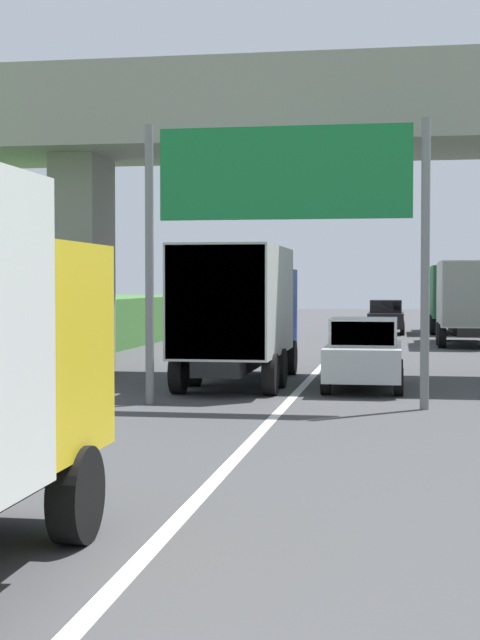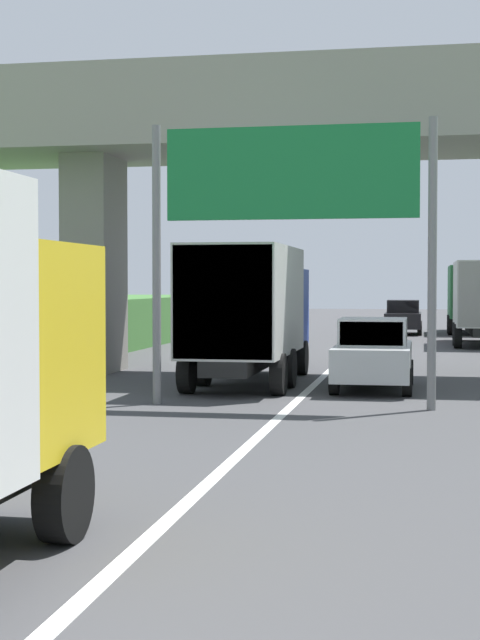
% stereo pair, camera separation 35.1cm
% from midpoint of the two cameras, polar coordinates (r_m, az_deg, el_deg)
% --- Properties ---
extents(lane_centre_stripe, '(0.20, 84.96, 0.01)m').
position_cam_midpoint_polar(lane_centre_stripe, '(21.63, 3.91, -4.61)').
color(lane_centre_stripe, white).
rests_on(lane_centre_stripe, ground).
extents(overpass_bridge, '(40.00, 4.80, 8.36)m').
position_cam_midpoint_polar(overpass_bridge, '(27.34, 5.34, 10.18)').
color(overpass_bridge, gray).
rests_on(overpass_bridge, ground).
extents(overhead_highway_sign, '(5.88, 0.18, 5.86)m').
position_cam_midpoint_polar(overhead_highway_sign, '(20.21, 3.49, 7.34)').
color(overhead_highway_sign, slate).
rests_on(overhead_highway_sign, ground).
extents(truck_blue, '(2.44, 7.30, 3.44)m').
position_cam_midpoint_polar(truck_blue, '(24.59, 0.98, 0.71)').
color(truck_blue, black).
rests_on(truck_blue, ground).
extents(truck_green, '(2.44, 7.30, 3.44)m').
position_cam_midpoint_polar(truck_green, '(51.68, 13.50, 1.40)').
color(truck_green, black).
rests_on(truck_green, ground).
extents(car_black, '(1.86, 4.10, 1.72)m').
position_cam_midpoint_polar(car_black, '(49.87, 9.68, 0.16)').
color(car_black, black).
rests_on(car_black, ground).
extents(car_silver, '(1.86, 4.10, 1.72)m').
position_cam_midpoint_polar(car_silver, '(23.61, 8.19, -1.98)').
color(car_silver, '#B2B5B7').
rests_on(car_silver, ground).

